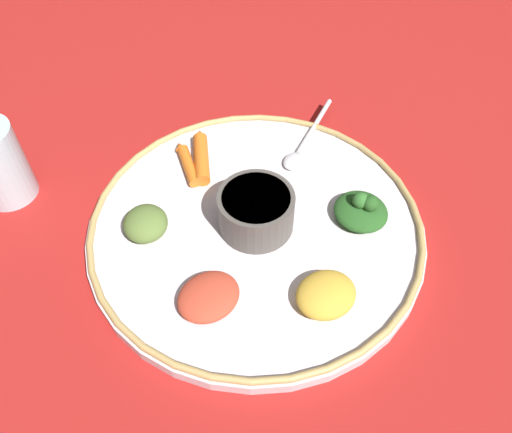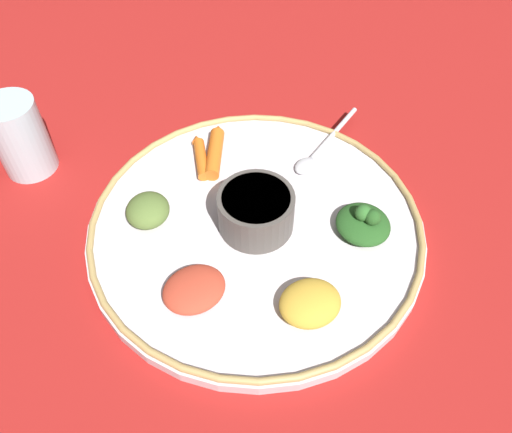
% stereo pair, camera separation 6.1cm
% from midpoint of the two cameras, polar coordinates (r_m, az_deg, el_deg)
% --- Properties ---
extents(ground_plane, '(2.40, 2.40, 0.00)m').
position_cam_midpoint_polar(ground_plane, '(0.64, 2.75, -1.90)').
color(ground_plane, maroon).
extents(platter, '(0.41, 0.41, 0.02)m').
position_cam_midpoint_polar(platter, '(0.63, 2.78, -1.48)').
color(platter, silver).
rests_on(platter, ground_plane).
extents(platter_rim, '(0.40, 0.40, 0.01)m').
position_cam_midpoint_polar(platter_rim, '(0.62, 2.81, -0.88)').
color(platter_rim, tan).
rests_on(platter_rim, platter).
extents(center_bowl, '(0.09, 0.09, 0.05)m').
position_cam_midpoint_polar(center_bowl, '(0.60, 2.90, 0.53)').
color(center_bowl, '#4C4742').
rests_on(center_bowl, platter).
extents(spoon, '(0.07, 0.15, 0.01)m').
position_cam_midpoint_polar(spoon, '(0.72, 9.39, 7.06)').
color(spoon, silver).
rests_on(spoon, platter).
extents(greens_pile, '(0.07, 0.07, 0.04)m').
position_cam_midpoint_polar(greens_pile, '(0.63, 14.53, -0.87)').
color(greens_pile, '#23511E').
rests_on(greens_pile, platter).
extents(carrot_near_spoon, '(0.09, 0.07, 0.02)m').
position_cam_midpoint_polar(carrot_near_spoon, '(0.70, -2.02, 7.17)').
color(carrot_near_spoon, orange).
rests_on(carrot_near_spoon, platter).
extents(carrot_outer, '(0.08, 0.05, 0.01)m').
position_cam_midpoint_polar(carrot_outer, '(0.69, -3.79, 6.48)').
color(carrot_outer, orange).
rests_on(carrot_outer, platter).
extents(mound_collards, '(0.08, 0.08, 0.03)m').
position_cam_midpoint_polar(mound_collards, '(0.63, -9.12, 0.52)').
color(mound_collards, '#567033').
rests_on(mound_collards, platter).
extents(mound_lentil_yellow, '(0.07, 0.08, 0.03)m').
position_cam_midpoint_polar(mound_lentil_yellow, '(0.55, 9.18, -9.61)').
color(mound_lentil_yellow, gold).
rests_on(mound_lentil_yellow, platter).
extents(mound_berbere_red, '(0.06, 0.07, 0.02)m').
position_cam_midpoint_polar(mound_berbere_red, '(0.56, -3.71, -8.20)').
color(mound_berbere_red, '#B73D28').
rests_on(mound_berbere_red, platter).
extents(drinking_glass, '(0.07, 0.07, 0.11)m').
position_cam_midpoint_polar(drinking_glass, '(0.73, -22.24, 7.55)').
color(drinking_glass, silver).
rests_on(drinking_glass, ground_plane).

